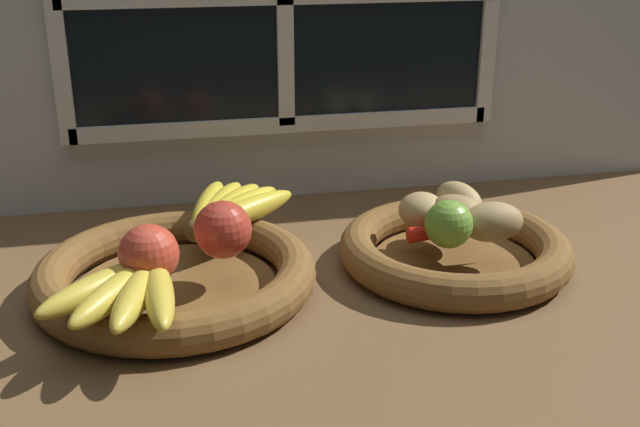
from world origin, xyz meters
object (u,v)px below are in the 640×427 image
(banana_bunch_front, at_px, (128,290))
(potato_large, at_px, (457,214))
(fruit_bowl_left, at_px, (176,275))
(potato_small, at_px, (492,222))
(potato_oblong, at_px, (422,210))
(potato_back, at_px, (459,201))
(apple_red_right, at_px, (223,230))
(chili_pepper, at_px, (464,229))
(lime_near, at_px, (449,224))
(apple_red_front, at_px, (149,254))
(fruit_bowl_right, at_px, (454,250))
(banana_bunch_back, at_px, (227,208))

(banana_bunch_front, xyz_separation_m, potato_large, (0.40, 0.11, 0.01))
(fruit_bowl_left, xyz_separation_m, potato_small, (0.38, -0.03, 0.05))
(potato_oblong, distance_m, potato_back, 0.06)
(apple_red_right, relative_size, chili_pepper, 0.47)
(potato_small, xyz_separation_m, lime_near, (-0.06, -0.01, 0.00))
(banana_bunch_front, relative_size, chili_pepper, 1.16)
(apple_red_front, height_order, potato_small, apple_red_front)
(apple_red_front, bearing_deg, lime_near, 3.58)
(potato_small, xyz_separation_m, potato_back, (-0.01, 0.08, -0.00))
(fruit_bowl_left, height_order, banana_bunch_front, banana_bunch_front)
(apple_red_right, height_order, apple_red_front, apple_red_right)
(apple_red_right, distance_m, banana_bunch_front, 0.15)
(lime_near, bearing_deg, potato_back, 61.02)
(fruit_bowl_left, distance_m, lime_near, 0.33)
(potato_back, bearing_deg, fruit_bowl_right, -114.44)
(fruit_bowl_right, distance_m, banana_bunch_front, 0.42)
(potato_back, bearing_deg, apple_red_right, -169.81)
(lime_near, bearing_deg, banana_bunch_front, -169.48)
(fruit_bowl_left, distance_m, banana_bunch_back, 0.13)
(potato_large, height_order, chili_pepper, potato_large)
(banana_bunch_front, bearing_deg, lime_near, 10.52)
(banana_bunch_back, xyz_separation_m, potato_oblong, (0.24, -0.08, 0.01))
(fruit_bowl_right, distance_m, chili_pepper, 0.04)
(fruit_bowl_left, distance_m, potato_small, 0.39)
(banana_bunch_back, bearing_deg, fruit_bowl_right, -20.75)
(potato_large, bearing_deg, potato_back, 65.56)
(fruit_bowl_left, xyz_separation_m, chili_pepper, (0.35, -0.01, 0.03))
(fruit_bowl_left, xyz_separation_m, apple_red_front, (-0.03, -0.06, 0.06))
(potato_oblong, height_order, lime_near, lime_near)
(potato_small, xyz_separation_m, potato_oblong, (-0.07, 0.06, -0.00))
(fruit_bowl_left, distance_m, apple_red_right, 0.08)
(potato_small, distance_m, lime_near, 0.06)
(apple_red_front, xyz_separation_m, lime_near, (0.35, 0.02, -0.00))
(fruit_bowl_left, height_order, apple_red_front, apple_red_front)
(lime_near, height_order, chili_pepper, lime_near)
(banana_bunch_front, bearing_deg, potato_back, 20.04)
(apple_red_right, height_order, potato_oblong, apple_red_right)
(apple_red_front, bearing_deg, apple_red_right, 30.39)
(apple_red_front, relative_size, banana_bunch_front, 0.39)
(fruit_bowl_left, relative_size, potato_back, 4.05)
(potato_back, xyz_separation_m, lime_near, (-0.05, -0.08, 0.00))
(apple_red_front, relative_size, banana_bunch_back, 0.35)
(potato_oblong, xyz_separation_m, chili_pepper, (0.04, -0.04, -0.01))
(potato_oblong, bearing_deg, fruit_bowl_left, -174.85)
(potato_small, distance_m, potato_oblong, 0.09)
(potato_back, height_order, lime_near, lime_near)
(fruit_bowl_left, distance_m, chili_pepper, 0.36)
(potato_small, bearing_deg, lime_near, -173.33)
(banana_bunch_front, xyz_separation_m, chili_pepper, (0.40, 0.09, -0.01))
(apple_red_right, height_order, chili_pepper, apple_red_right)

